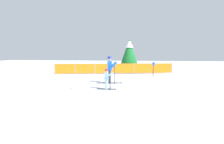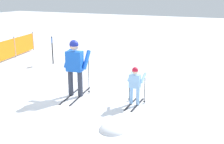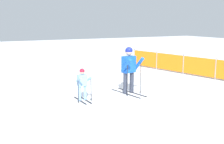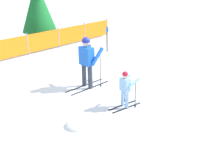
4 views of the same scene
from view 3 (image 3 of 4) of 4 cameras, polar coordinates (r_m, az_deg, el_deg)
ground_plane at (r=10.72m, az=3.94°, el=-4.00°), size 60.00×60.00×0.00m
skier_adult at (r=10.26m, az=3.50°, el=1.21°), size 1.66×0.79×1.72m
skier_child at (r=9.42m, az=-6.02°, el=-2.03°), size 1.03×0.53×1.10m
safety_fence at (r=13.59m, az=20.32°, el=0.62°), size 10.46×2.25×1.01m
snow_mound at (r=10.98m, az=-9.49°, el=-3.78°), size 0.78×0.67×0.31m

